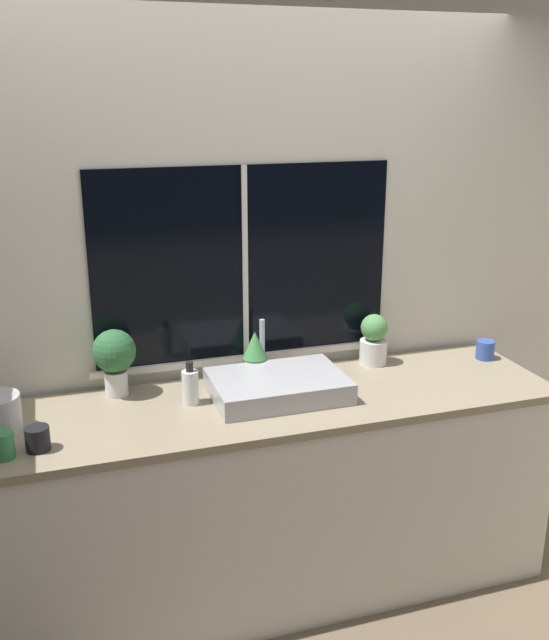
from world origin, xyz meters
TOP-DOWN VIEW (x-y plane):
  - ground_plane at (0.00, 0.00)m, footprint 14.00×14.00m
  - wall_back at (0.00, 0.71)m, footprint 8.00×0.09m
  - wall_right at (2.20, 1.50)m, footprint 0.06×7.00m
  - counter at (0.00, 0.32)m, footprint 2.49×0.67m
  - sink at (0.05, 0.35)m, footprint 0.56×0.44m
  - potted_plant_left at (-0.60, 0.57)m, footprint 0.18×0.18m
  - potted_plant_center at (0.01, 0.57)m, footprint 0.11×0.11m
  - potted_plant_right at (0.60, 0.57)m, footprint 0.13×0.13m
  - soap_bottle at (-0.32, 0.39)m, footprint 0.07×0.07m
  - mug_green at (-1.04, 0.13)m, footprint 0.08×0.08m
  - mug_black at (-0.92, 0.16)m, footprint 0.09×0.09m
  - mug_blue at (1.14, 0.46)m, footprint 0.09×0.09m

SIDE VIEW (x-z plane):
  - ground_plane at x=0.00m, z-range 0.00..0.00m
  - counter at x=0.00m, z-range 0.00..0.93m
  - mug_black at x=-0.92m, z-range 0.93..1.02m
  - mug_blue at x=1.14m, z-range 0.93..1.02m
  - sink at x=0.05m, z-range 0.84..1.11m
  - mug_green at x=-1.04m, z-range 0.93..1.03m
  - soap_bottle at x=-0.32m, z-range 0.92..1.10m
  - potted_plant_right at x=0.60m, z-range 0.93..1.17m
  - potted_plant_center at x=0.01m, z-range 0.94..1.16m
  - potted_plant_left at x=-0.60m, z-range 0.96..1.25m
  - wall_right at x=2.20m, z-range 0.00..2.70m
  - wall_back at x=0.00m, z-range 0.00..2.70m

